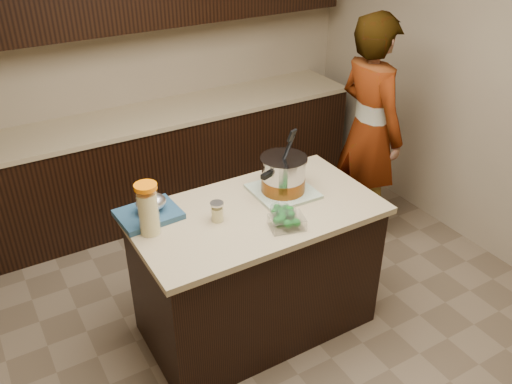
{
  "coord_description": "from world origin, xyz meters",
  "views": [
    {
      "loc": [
        -1.36,
        -2.31,
        2.6
      ],
      "look_at": [
        0.0,
        0.0,
        1.02
      ],
      "focal_mm": 38.0,
      "sensor_mm": 36.0,
      "label": 1
    }
  ],
  "objects_px": {
    "stock_pot": "(283,177)",
    "lemonade_pitcher": "(148,211)",
    "island": "(256,270)",
    "person": "(369,131)"
  },
  "relations": [
    {
      "from": "stock_pot",
      "to": "lemonade_pitcher",
      "type": "bearing_deg",
      "value": 160.38
    },
    {
      "from": "island",
      "to": "stock_pot",
      "type": "xyz_separation_m",
      "value": [
        0.24,
        0.08,
        0.56
      ]
    },
    {
      "from": "lemonade_pitcher",
      "to": "stock_pot",
      "type": "bearing_deg",
      "value": -0.53
    },
    {
      "from": "stock_pot",
      "to": "lemonade_pitcher",
      "type": "distance_m",
      "value": 0.86
    },
    {
      "from": "island",
      "to": "lemonade_pitcher",
      "type": "height_order",
      "value": "lemonade_pitcher"
    },
    {
      "from": "lemonade_pitcher",
      "to": "person",
      "type": "height_order",
      "value": "person"
    },
    {
      "from": "lemonade_pitcher",
      "to": "island",
      "type": "bearing_deg",
      "value": -8.51
    },
    {
      "from": "lemonade_pitcher",
      "to": "person",
      "type": "distance_m",
      "value": 1.99
    },
    {
      "from": "lemonade_pitcher",
      "to": "person",
      "type": "bearing_deg",
      "value": 12.86
    },
    {
      "from": "island",
      "to": "stock_pot",
      "type": "distance_m",
      "value": 0.62
    }
  ]
}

